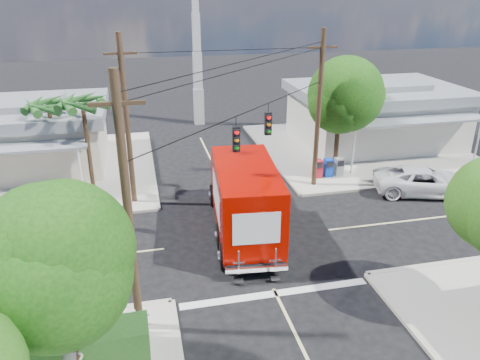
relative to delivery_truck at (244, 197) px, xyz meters
name	(u,v)px	position (x,y,z in m)	size (l,w,h in m)	color
ground	(249,239)	(0.13, -0.67, -1.87)	(120.00, 120.00, 0.00)	black
sidewalk_ne	(359,148)	(11.01, 10.21, -1.80)	(14.12, 14.12, 0.14)	#ABA69B
sidewalk_nw	(42,173)	(-10.75, 10.21, -1.80)	(14.12, 14.12, 0.14)	#ABA69B
road_markings	(257,255)	(0.13, -2.14, -1.87)	(32.00, 32.00, 0.01)	beige
building_ne	(375,113)	(12.63, 11.30, 0.45)	(11.80, 10.20, 4.50)	beige
building_nw	(21,134)	(-11.87, 11.80, 0.35)	(10.80, 10.20, 4.30)	beige
radio_tower	(197,56)	(0.63, 19.33, 3.77)	(0.80, 0.80, 17.00)	silver
tree_sw_front	(59,267)	(-6.86, -8.21, 2.46)	(3.88, 3.78, 6.03)	#422D1C
tree_ne_front	(341,99)	(7.34, 6.09, 2.89)	(4.21, 4.14, 6.66)	#422D1C
tree_ne_back	(363,99)	(9.94, 8.29, 2.31)	(3.77, 3.66, 5.82)	#422D1C
palm_nw_front	(83,105)	(-7.37, 6.83, 3.17)	(3.01, 3.08, 5.59)	#422D1C
palm_nw_back	(49,107)	(-9.37, 8.33, 2.80)	(3.01, 3.08, 5.19)	#422D1C
utility_poles	(208,136)	(-1.46, 0.94, 2.80)	(12.00, 10.68, 9.00)	#473321
picket_fence	(57,333)	(-7.67, -6.27, -1.19)	(5.94, 0.06, 1.00)	silver
hedge_sw	(47,351)	(-7.87, -7.07, -1.18)	(6.20, 1.20, 1.10)	#1B491A
vending_boxes	(328,168)	(6.63, 5.53, -1.18)	(1.90, 0.50, 1.10)	red
delivery_truck	(244,197)	(0.00, 0.00, 0.00)	(3.47, 8.73, 3.69)	black
parked_car	(424,181)	(11.03, 2.20, -1.11)	(2.54, 5.52, 1.53)	silver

